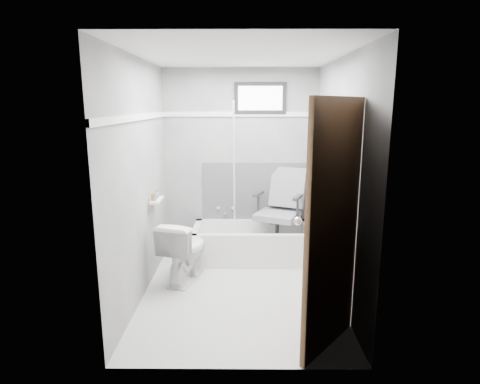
{
  "coord_description": "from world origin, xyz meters",
  "views": [
    {
      "loc": [
        0.03,
        -3.95,
        1.94
      ],
      "look_at": [
        0.0,
        0.35,
        1.0
      ],
      "focal_mm": 30.0,
      "sensor_mm": 36.0,
      "label": 1
    }
  ],
  "objects_px": {
    "toilet": "(185,251)",
    "soap_bottle_b": "(157,194)",
    "door": "(378,242)",
    "office_chair": "(277,210)",
    "bathtub": "(252,242)",
    "soap_bottle_a": "(154,196)"
  },
  "relations": [
    {
      "from": "office_chair",
      "to": "bathtub",
      "type": "bearing_deg",
      "value": -147.72
    },
    {
      "from": "toilet",
      "to": "soap_bottle_b",
      "type": "bearing_deg",
      "value": -10.55
    },
    {
      "from": "soap_bottle_b",
      "to": "door",
      "type": "bearing_deg",
      "value": -41.83
    },
    {
      "from": "office_chair",
      "to": "soap_bottle_b",
      "type": "bearing_deg",
      "value": -135.6
    },
    {
      "from": "toilet",
      "to": "soap_bottle_a",
      "type": "relative_size",
      "value": 6.8
    },
    {
      "from": "office_chair",
      "to": "toilet",
      "type": "relative_size",
      "value": 1.46
    },
    {
      "from": "door",
      "to": "soap_bottle_b",
      "type": "relative_size",
      "value": 23.51
    },
    {
      "from": "office_chair",
      "to": "soap_bottle_b",
      "type": "height_order",
      "value": "office_chair"
    },
    {
      "from": "toilet",
      "to": "bathtub",
      "type": "bearing_deg",
      "value": -123.04
    },
    {
      "from": "toilet",
      "to": "soap_bottle_a",
      "type": "height_order",
      "value": "soap_bottle_a"
    },
    {
      "from": "toilet",
      "to": "door",
      "type": "distance_m",
      "value": 2.33
    },
    {
      "from": "door",
      "to": "soap_bottle_b",
      "type": "height_order",
      "value": "door"
    },
    {
      "from": "office_chair",
      "to": "soap_bottle_b",
      "type": "relative_size",
      "value": 12.1
    },
    {
      "from": "door",
      "to": "soap_bottle_a",
      "type": "relative_size",
      "value": 19.32
    },
    {
      "from": "door",
      "to": "toilet",
      "type": "bearing_deg",
      "value": 135.82
    },
    {
      "from": "soap_bottle_a",
      "to": "office_chair",
      "type": "bearing_deg",
      "value": 25.78
    },
    {
      "from": "toilet",
      "to": "soap_bottle_b",
      "type": "xyz_separation_m",
      "value": [
        -0.32,
        0.16,
        0.61
      ]
    },
    {
      "from": "bathtub",
      "to": "door",
      "type": "height_order",
      "value": "door"
    },
    {
      "from": "bathtub",
      "to": "soap_bottle_a",
      "type": "relative_size",
      "value": 14.49
    },
    {
      "from": "office_chair",
      "to": "soap_bottle_a",
      "type": "xyz_separation_m",
      "value": [
        -1.41,
        -0.68,
        0.33
      ]
    },
    {
      "from": "door",
      "to": "soap_bottle_a",
      "type": "xyz_separation_m",
      "value": [
        -1.92,
        1.58,
        -0.03
      ]
    },
    {
      "from": "door",
      "to": "soap_bottle_a",
      "type": "height_order",
      "value": "door"
    }
  ]
}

